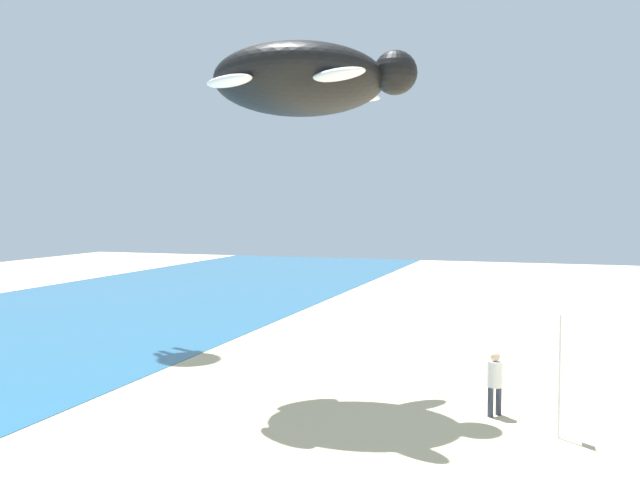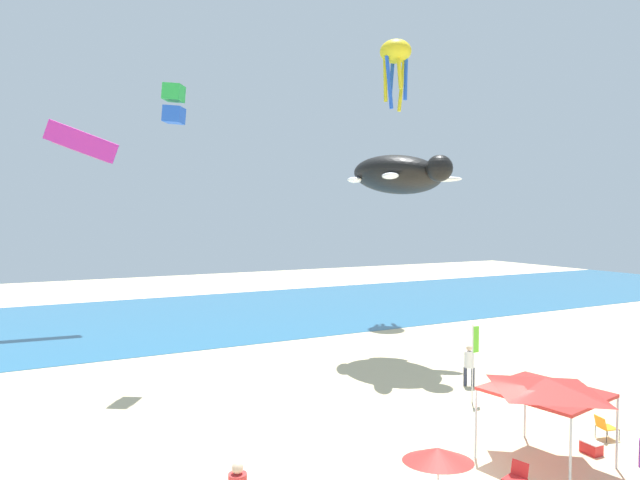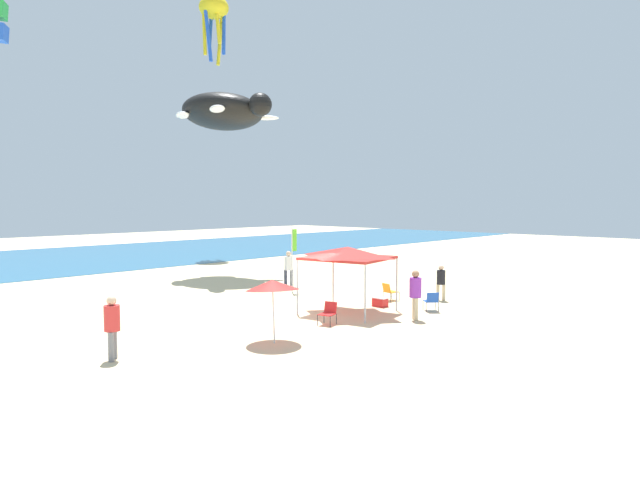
# 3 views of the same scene
# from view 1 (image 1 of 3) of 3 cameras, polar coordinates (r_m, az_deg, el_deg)

# --- Properties ---
(banner_flag) EXTENTS (0.36, 0.06, 3.26)m
(banner_flag) POSITION_cam_1_polar(r_m,az_deg,el_deg) (19.22, 19.27, -9.64)
(banner_flag) COLOR silver
(banner_flag) RESTS_ON ground
(person_by_tent) EXTENTS (0.44, 0.44, 1.87)m
(person_by_tent) POSITION_cam_1_polar(r_m,az_deg,el_deg) (20.79, 14.30, -11.06)
(person_by_tent) COLOR #33384C
(person_by_tent) RESTS_ON ground
(kite_turtle_black) EXTENTS (5.94, 6.70, 2.67)m
(kite_turtle_black) POSITION_cam_1_polar(r_m,az_deg,el_deg) (22.10, -1.40, 13.09)
(kite_turtle_black) COLOR black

